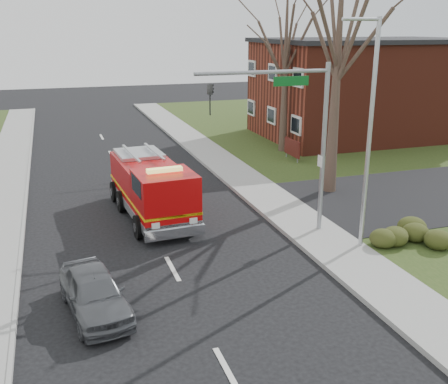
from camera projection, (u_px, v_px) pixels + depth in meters
name	position (u px, v px, depth m)	size (l,w,h in m)	color
ground	(172.00, 269.00, 18.25)	(120.00, 120.00, 0.00)	black
sidewalk_right	(330.00, 245.00, 20.09)	(2.40, 80.00, 0.15)	gray
brick_building	(365.00, 88.00, 39.13)	(15.40, 10.40, 7.25)	maroon
health_center_sign	(292.00, 148.00, 32.45)	(0.12, 2.00, 1.40)	#4A1411
hedge_corner	(410.00, 233.00, 19.87)	(2.80, 2.00, 0.90)	#303914
bare_tree_near	(339.00, 41.00, 24.29)	(6.00, 6.00, 12.00)	#3A2B22
bare_tree_far	(286.00, 53.00, 33.16)	(5.25, 5.25, 10.50)	#3A2B22
traffic_signal_mast	(295.00, 120.00, 19.75)	(5.29, 0.18, 6.80)	gray
streetlight_pole	(369.00, 130.00, 18.57)	(1.48, 0.16, 8.40)	#B7BABF
fire_engine	(152.00, 190.00, 22.89)	(2.99, 7.03, 2.78)	#B40809
parked_car_maroon	(95.00, 292.00, 15.27)	(1.56, 3.88, 1.32)	#525459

